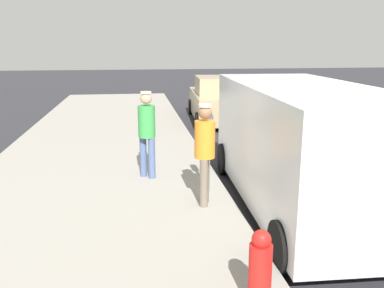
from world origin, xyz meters
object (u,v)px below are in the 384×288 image
(parking_meter_near, at_px, (208,136))
(pedestrian_in_orange, at_px, (205,148))
(parked_van, at_px, (302,143))
(parked_sedan_behind, at_px, (218,101))
(fire_hydrant, at_px, (260,270))
(pedestrian_in_green, at_px, (147,129))

(parking_meter_near, bearing_deg, pedestrian_in_orange, 74.61)
(parked_van, xyz_separation_m, parked_sedan_behind, (-0.27, -8.40, -0.41))
(parking_meter_near, relative_size, pedestrian_in_orange, 0.89)
(parked_sedan_behind, relative_size, fire_hydrant, 5.24)
(parking_meter_near, distance_m, pedestrian_in_green, 1.44)
(parked_sedan_behind, xyz_separation_m, fire_hydrant, (1.87, 11.29, -0.18))
(parked_sedan_behind, bearing_deg, fire_hydrant, 80.58)
(parking_meter_near, relative_size, pedestrian_in_green, 0.87)
(pedestrian_in_green, xyz_separation_m, parked_van, (-2.58, 1.60, -0.01))
(pedestrian_in_orange, height_order, pedestrian_in_green, pedestrian_in_green)
(parked_van, distance_m, fire_hydrant, 3.36)
(parking_meter_near, height_order, parked_van, parked_van)
(pedestrian_in_orange, bearing_deg, parked_van, -179.94)
(pedestrian_in_orange, height_order, parked_sedan_behind, pedestrian_in_orange)
(pedestrian_in_orange, bearing_deg, parking_meter_near, -105.39)
(parking_meter_near, bearing_deg, fire_hydrant, 88.38)
(parked_sedan_behind, bearing_deg, pedestrian_in_orange, 76.90)
(parked_sedan_behind, bearing_deg, pedestrian_in_green, 67.23)
(pedestrian_in_orange, relative_size, parked_van, 0.32)
(parked_van, bearing_deg, parking_meter_near, -23.41)
(fire_hydrant, bearing_deg, parked_van, -118.92)
(pedestrian_in_green, height_order, parked_van, parked_van)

